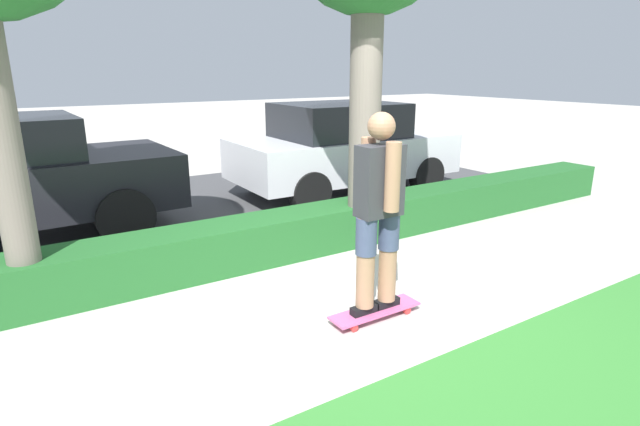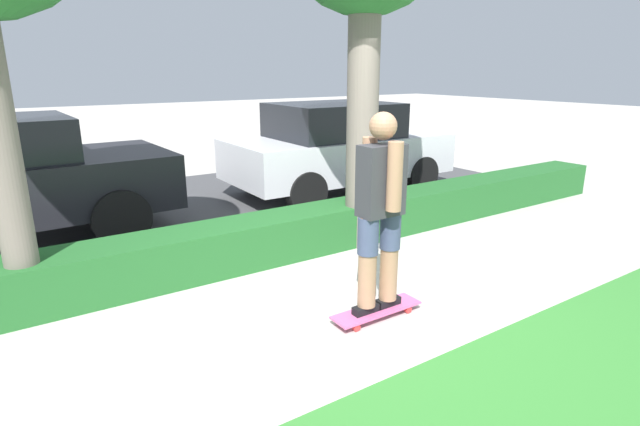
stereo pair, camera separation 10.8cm
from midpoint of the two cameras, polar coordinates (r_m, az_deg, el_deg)
ground_plane at (r=4.75m, az=4.18°, el=-11.09°), size 60.00×60.00×0.00m
street_asphalt at (r=8.28m, az=-13.32°, el=0.56°), size 12.40×5.00×0.01m
hedge_row at (r=5.90m, az=-5.02°, el=-2.80°), size 12.40×0.60×0.52m
skateboard at (r=4.61m, az=7.00°, el=-11.06°), size 0.88×0.24×0.09m
skater_person at (r=4.26m, az=7.44°, el=0.40°), size 0.51×0.45×1.75m
parked_car_middle at (r=8.94m, az=2.96°, el=7.50°), size 3.95×1.91×1.60m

